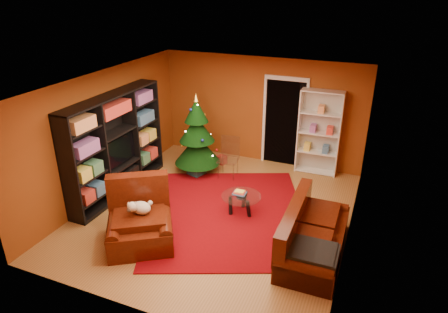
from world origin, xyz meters
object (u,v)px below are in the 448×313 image
at_px(white_bookshelf, 319,133).
at_px(gift_box_teal, 196,168).
at_px(dog, 141,208).
at_px(acrylic_chair, 228,160).
at_px(christmas_tree, 197,135).
at_px(armchair, 140,221).
at_px(gift_box_green, 197,170).
at_px(media_unit, 116,145).
at_px(gift_box_red, 222,160).
at_px(coffee_table, 241,204).
at_px(sofa, 315,231).
at_px(rug, 227,213).

bearing_deg(white_bookshelf, gift_box_teal, -155.67).
distance_m(dog, acrylic_chair, 2.92).
relative_size(christmas_tree, armchair, 1.64).
bearing_deg(white_bookshelf, gift_box_green, -155.31).
bearing_deg(gift_box_teal, dog, -83.51).
xyz_separation_m(gift_box_green, armchair, (0.26, -2.78, 0.33)).
distance_m(media_unit, gift_box_red, 2.77).
relative_size(gift_box_teal, white_bookshelf, 0.16).
bearing_deg(armchair, acrylic_chair, 48.82).
xyz_separation_m(gift_box_green, coffee_table, (1.53, -1.19, 0.08)).
xyz_separation_m(christmas_tree, dog, (0.35, -2.88, -0.25)).
height_order(christmas_tree, gift_box_teal, christmas_tree).
distance_m(media_unit, acrylic_chair, 2.52).
distance_m(media_unit, armchair, 2.15).
relative_size(christmas_tree, acrylic_chair, 2.24).
height_order(sofa, acrylic_chair, sofa).
bearing_deg(sofa, rug, 72.00).
bearing_deg(gift_box_red, gift_box_teal, -112.00).
bearing_deg(christmas_tree, armchair, -83.49).
relative_size(rug, coffee_table, 4.54).
bearing_deg(gift_box_teal, coffee_table, -37.37).
relative_size(armchair, acrylic_chair, 1.37).
distance_m(christmas_tree, gift_box_teal, 0.79).
distance_m(gift_box_red, white_bookshelf, 2.46).
relative_size(gift_box_red, white_bookshelf, 0.10).
xyz_separation_m(gift_box_red, acrylic_chair, (0.42, -0.62, 0.33)).
distance_m(armchair, coffee_table, 2.05).
bearing_deg(christmas_tree, acrylic_chair, -0.41).
bearing_deg(media_unit, sofa, -6.66).
distance_m(white_bookshelf, armchair, 4.63).
bearing_deg(dog, armchair, -135.00).
relative_size(rug, dog, 8.76).
bearing_deg(coffee_table, christmas_tree, 139.66).
relative_size(sofa, acrylic_chair, 2.36).
distance_m(media_unit, gift_box_teal, 2.00).
bearing_deg(armchair, gift_box_green, 62.84).
relative_size(coffee_table, acrylic_chair, 0.90).
relative_size(gift_box_teal, acrylic_chair, 0.38).
relative_size(gift_box_teal, sofa, 0.16).
xyz_separation_m(gift_box_red, armchair, (-0.02, -3.57, 0.36)).
relative_size(media_unit, gift_box_green, 11.07).
xyz_separation_m(armchair, dog, (0.02, 0.07, 0.22)).
xyz_separation_m(media_unit, gift_box_green, (1.20, 1.33, -0.95)).
distance_m(dog, coffee_table, 2.03).
distance_m(rug, christmas_tree, 2.23).
xyz_separation_m(christmas_tree, acrylic_chair, (0.78, -0.01, -0.50)).
bearing_deg(sofa, gift_box_teal, 58.10).
bearing_deg(armchair, gift_box_red, 57.03).
bearing_deg(gift_box_teal, media_unit, -131.20).
relative_size(gift_box_green, white_bookshelf, 0.12).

